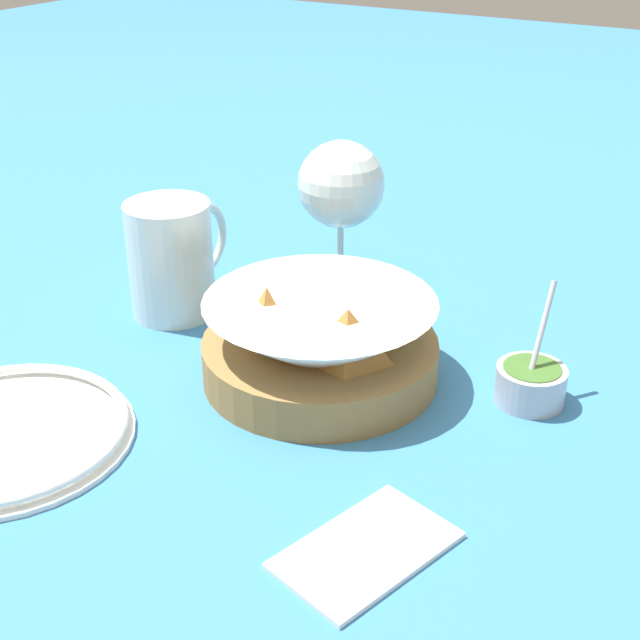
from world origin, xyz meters
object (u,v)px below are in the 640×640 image
wine_glass (341,188)px  side_plate (3,433)px  sauce_cup (531,382)px  food_basket (320,344)px  beer_mug (175,261)px

wine_glass → side_plate: wine_glass is taller
sauce_cup → side_plate: (-0.27, 0.34, -0.01)m
wine_glass → side_plate: (-0.40, 0.09, -0.10)m
food_basket → side_plate: food_basket is taller
sauce_cup → side_plate: bearing=128.6°
sauce_cup → food_basket: bearing=108.6°
wine_glass → beer_mug: size_ratio=1.23×
food_basket → wine_glass: bearing=24.5°
sauce_cup → beer_mug: beer_mug is taller
side_plate → food_basket: bearing=-38.1°
food_basket → side_plate: size_ratio=1.00×
wine_glass → food_basket: bearing=-155.5°
wine_glass → sauce_cup: bearing=-115.6°
sauce_cup → beer_mug: 0.37m
food_basket → beer_mug: bearing=77.8°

